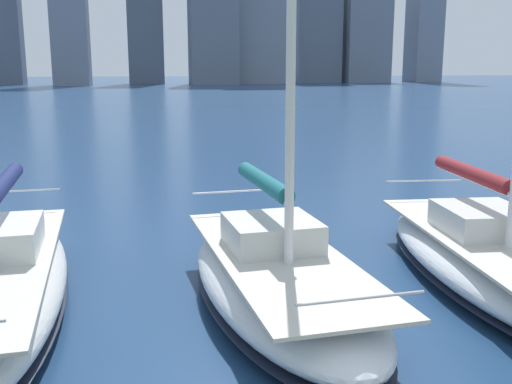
% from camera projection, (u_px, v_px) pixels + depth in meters
% --- Properties ---
extents(city_skyline, '(172.31, 24.53, 54.86)m').
position_uv_depth(city_skyline, '(183.00, 7.00, 158.39)').
color(city_skyline, slate).
rests_on(city_skyline, ground).
extents(sailboat_maroon, '(3.62, 8.91, 10.65)m').
position_uv_depth(sailboat_maroon, '(490.00, 257.00, 12.42)').
color(sailboat_maroon, silver).
rests_on(sailboat_maroon, ground).
extents(sailboat_teal, '(3.26, 7.82, 10.19)m').
position_uv_depth(sailboat_teal, '(278.00, 276.00, 11.13)').
color(sailboat_teal, silver).
rests_on(sailboat_teal, ground).
extents(sailboat_navy, '(2.65, 8.84, 11.82)m').
position_uv_depth(sailboat_navy, '(2.00, 281.00, 10.81)').
color(sailboat_navy, white).
rests_on(sailboat_navy, ground).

